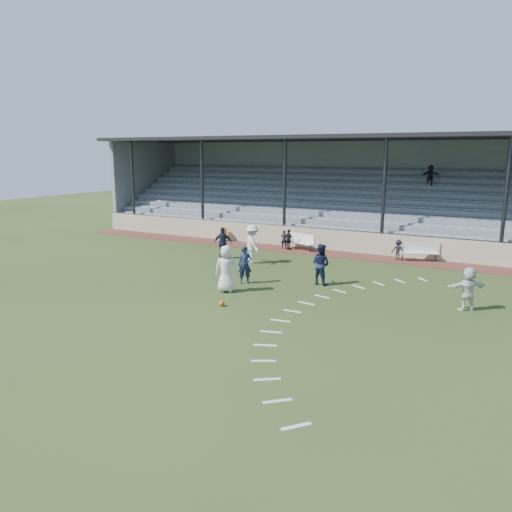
{
  "coord_description": "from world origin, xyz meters",
  "views": [
    {
      "loc": [
        9.9,
        -15.77,
        5.65
      ],
      "look_at": [
        0.0,
        2.5,
        1.3
      ],
      "focal_mm": 35.0,
      "sensor_mm": 36.0,
      "label": 1
    }
  ],
  "objects_px": {
    "bench_left": "(300,240)",
    "football": "(222,303)",
    "bench_right": "(420,250)",
    "trash_bin": "(223,234)",
    "player_navy_lead": "(245,265)",
    "player_white_lead": "(226,269)"
  },
  "relations": [
    {
      "from": "bench_right",
      "to": "player_navy_lead",
      "type": "xyz_separation_m",
      "value": [
        -5.83,
        -8.33,
        0.24
      ]
    },
    {
      "from": "football",
      "to": "player_white_lead",
      "type": "bearing_deg",
      "value": 116.64
    },
    {
      "from": "bench_right",
      "to": "player_white_lead",
      "type": "bearing_deg",
      "value": -143.89
    },
    {
      "from": "football",
      "to": "player_navy_lead",
      "type": "relative_size",
      "value": 0.13
    },
    {
      "from": "bench_right",
      "to": "trash_bin",
      "type": "xyz_separation_m",
      "value": [
        -12.26,
        0.08,
        -0.14
      ]
    },
    {
      "from": "bench_left",
      "to": "bench_right",
      "type": "relative_size",
      "value": 1.01
    },
    {
      "from": "bench_left",
      "to": "football",
      "type": "bearing_deg",
      "value": -62.28
    },
    {
      "from": "trash_bin",
      "to": "football",
      "type": "relative_size",
      "value": 3.87
    },
    {
      "from": "bench_right",
      "to": "trash_bin",
      "type": "bearing_deg",
      "value": 156.42
    },
    {
      "from": "bench_right",
      "to": "football",
      "type": "xyz_separation_m",
      "value": [
        -4.95,
        -11.61,
        -0.47
      ]
    },
    {
      "from": "bench_left",
      "to": "player_white_lead",
      "type": "distance_m",
      "value": 9.72
    },
    {
      "from": "player_navy_lead",
      "to": "trash_bin",
      "type": "bearing_deg",
      "value": 94.52
    },
    {
      "from": "trash_bin",
      "to": "football",
      "type": "bearing_deg",
      "value": -57.99
    },
    {
      "from": "player_white_lead",
      "to": "football",
      "type": "bearing_deg",
      "value": 96.67
    },
    {
      "from": "bench_right",
      "to": "trash_bin",
      "type": "height_order",
      "value": "bench_right"
    },
    {
      "from": "bench_left",
      "to": "player_navy_lead",
      "type": "relative_size",
      "value": 1.23
    },
    {
      "from": "player_white_lead",
      "to": "player_navy_lead",
      "type": "xyz_separation_m",
      "value": [
        0.01,
        1.52,
        -0.15
      ]
    },
    {
      "from": "trash_bin",
      "to": "bench_left",
      "type": "bearing_deg",
      "value": -2.62
    },
    {
      "from": "bench_left",
      "to": "trash_bin",
      "type": "xyz_separation_m",
      "value": [
        -5.52,
        0.25,
        -0.14
      ]
    },
    {
      "from": "bench_left",
      "to": "bench_right",
      "type": "distance_m",
      "value": 6.74
    },
    {
      "from": "bench_left",
      "to": "football",
      "type": "height_order",
      "value": "bench_left"
    },
    {
      "from": "bench_left",
      "to": "football",
      "type": "relative_size",
      "value": 9.15
    }
  ]
}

